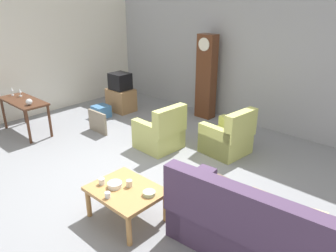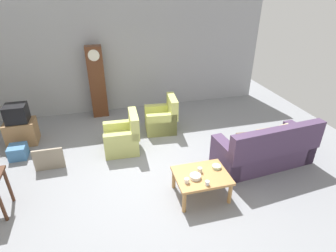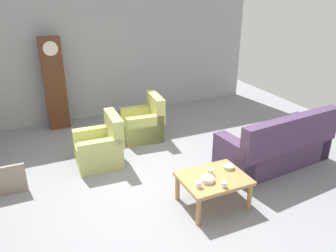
% 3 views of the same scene
% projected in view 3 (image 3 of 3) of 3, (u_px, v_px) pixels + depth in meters
% --- Properties ---
extents(ground_plane, '(10.40, 10.40, 0.00)m').
position_uv_depth(ground_plane, '(146.00, 189.00, 5.48)').
color(ground_plane, gray).
extents(garage_door_wall, '(8.40, 0.16, 3.20)m').
position_uv_depth(garage_door_wall, '(88.00, 51.00, 7.86)').
color(garage_door_wall, '#9EA0A5').
rests_on(garage_door_wall, ground_plane).
extents(couch_floral, '(2.17, 1.07, 1.04)m').
position_uv_depth(couch_floral, '(276.00, 147.00, 6.07)').
color(couch_floral, '#4C3856').
rests_on(couch_floral, ground_plane).
extents(armchair_olive_near, '(0.82, 0.79, 0.92)m').
position_uv_depth(armchair_olive_near, '(101.00, 148.00, 6.14)').
color(armchair_olive_near, '#B7BC66').
rests_on(armchair_olive_near, ground_plane).
extents(armchair_olive_far, '(0.86, 0.83, 0.92)m').
position_uv_depth(armchair_olive_far, '(144.00, 124.00, 7.16)').
color(armchair_olive_far, '#C3C967').
rests_on(armchair_olive_far, ground_plane).
extents(coffee_table_wood, '(0.96, 0.76, 0.47)m').
position_uv_depth(coffee_table_wood, '(213.00, 181.00, 4.96)').
color(coffee_table_wood, '#B27F47').
rests_on(coffee_table_wood, ground_plane).
extents(grandfather_clock, '(0.44, 0.30, 2.03)m').
position_uv_depth(grandfather_clock, '(54.00, 84.00, 7.41)').
color(grandfather_clock, '#562D19').
rests_on(grandfather_clock, ground_plane).
extents(framed_picture_leaning, '(0.60, 0.05, 0.49)m').
position_uv_depth(framed_picture_leaning, '(6.00, 181.00, 5.25)').
color(framed_picture_leaning, gray).
rests_on(framed_picture_leaning, ground_plane).
extents(cup_white_porcelain, '(0.08, 0.08, 0.09)m').
position_uv_depth(cup_white_porcelain, '(199.00, 184.00, 4.68)').
color(cup_white_porcelain, white).
rests_on(cup_white_porcelain, coffee_table_wood).
extents(cup_blue_rimmed, '(0.07, 0.07, 0.08)m').
position_uv_depth(cup_blue_rimmed, '(224.00, 185.00, 4.68)').
color(cup_blue_rimmed, silver).
rests_on(cup_blue_rimmed, coffee_table_wood).
extents(cup_cream_tall, '(0.09, 0.09, 0.09)m').
position_uv_depth(cup_cream_tall, '(211.00, 172.00, 4.98)').
color(cup_cream_tall, beige).
rests_on(cup_cream_tall, coffee_table_wood).
extents(bowl_white_stacked, '(0.20, 0.20, 0.07)m').
position_uv_depth(bowl_white_stacked, '(207.00, 179.00, 4.81)').
color(bowl_white_stacked, white).
rests_on(bowl_white_stacked, coffee_table_wood).
extents(bowl_shallow_green, '(0.17, 0.17, 0.05)m').
position_uv_depth(bowl_shallow_green, '(229.00, 167.00, 5.15)').
color(bowl_shallow_green, '#B2C69E').
rests_on(bowl_shallow_green, coffee_table_wood).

